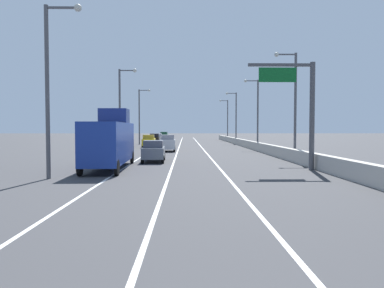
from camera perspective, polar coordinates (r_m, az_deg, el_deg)
ground_plane at (r=66.20m, az=-0.14°, el=-0.14°), size 320.00×320.00×0.00m
lane_stripe_left at (r=57.38m, az=-5.50°, el=-0.53°), size 0.16×130.00×0.00m
lane_stripe_center at (r=57.21m, az=-2.01°, el=-0.53°), size 0.16×130.00×0.00m
lane_stripe_right at (r=57.25m, az=1.50°, el=-0.53°), size 0.16×130.00×0.00m
jersey_barrier_right at (r=43.23m, az=11.61°, el=-0.79°), size 0.60×120.00×1.10m
overhead_sign_gantry at (r=27.21m, az=16.39°, el=6.14°), size 4.68×0.36×7.50m
lamp_post_right_second at (r=36.17m, az=15.09°, el=6.78°), size 2.14×0.44×9.96m
lamp_post_right_third at (r=54.75m, az=9.73°, el=5.30°), size 2.14×0.44×9.96m
lamp_post_right_fourth at (r=73.49m, az=6.54°, el=4.56°), size 2.14×0.44×9.96m
lamp_post_right_fifth at (r=92.48m, az=5.29°, el=4.12°), size 2.14×0.44×9.96m
lamp_post_left_near at (r=23.07m, az=-20.62°, el=9.28°), size 2.14×0.44×9.96m
lamp_post_left_mid at (r=45.19m, az=-10.64°, el=5.92°), size 2.14×0.44×9.96m
lamp_post_left_far at (r=67.90m, az=-7.84°, el=4.74°), size 2.14×0.44×9.96m
car_green_0 at (r=91.10m, az=-4.27°, el=1.20°), size 1.99×4.35×2.10m
car_yellow_1 at (r=57.26m, az=-6.60°, el=0.43°), size 2.05×4.79×1.96m
car_white_2 at (r=74.67m, az=-5.23°, el=0.87°), size 1.86×4.39×1.92m
car_silver_3 at (r=47.41m, az=-3.69°, el=0.13°), size 1.94×4.43×2.11m
car_black_4 at (r=67.41m, az=-5.70°, el=0.74°), size 1.83×4.70×2.00m
car_gray_5 at (r=32.68m, az=-5.87°, el=-1.08°), size 2.02×4.46×1.87m
box_truck at (r=27.61m, az=-12.39°, el=0.51°), size 2.72×9.62×4.41m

